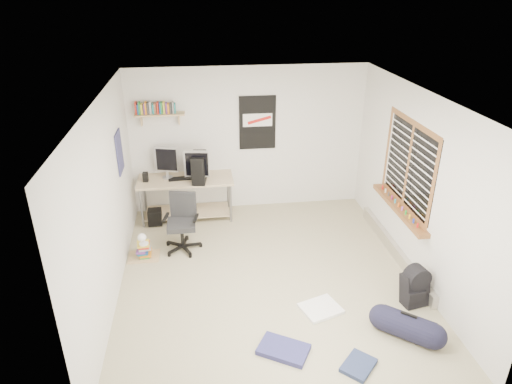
{
  "coord_description": "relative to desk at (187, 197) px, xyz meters",
  "views": [
    {
      "loc": [
        -0.84,
        -5.15,
        3.74
      ],
      "look_at": [
        -0.13,
        0.3,
        1.17
      ],
      "focal_mm": 32.0,
      "sensor_mm": 36.0,
      "label": 1
    }
  ],
  "objects": [
    {
      "name": "floor",
      "position": [
        1.11,
        -1.95,
        -0.37
      ],
      "size": [
        4.0,
        4.5,
        0.01
      ],
      "primitive_type": "cube",
      "color": "gray",
      "rests_on": "ground"
    },
    {
      "name": "ceiling",
      "position": [
        1.11,
        -1.95,
        2.14
      ],
      "size": [
        4.0,
        4.5,
        0.01
      ],
      "primitive_type": "cube",
      "color": "white",
      "rests_on": "ground"
    },
    {
      "name": "back_wall",
      "position": [
        1.11,
        0.3,
        0.89
      ],
      "size": [
        4.0,
        0.01,
        2.5
      ],
      "primitive_type": "cube",
      "color": "silver",
      "rests_on": "ground"
    },
    {
      "name": "left_wall",
      "position": [
        -0.9,
        -1.95,
        0.89
      ],
      "size": [
        0.01,
        4.5,
        2.5
      ],
      "primitive_type": "cube",
      "color": "silver",
      "rests_on": "ground"
    },
    {
      "name": "right_wall",
      "position": [
        3.11,
        -1.95,
        0.89
      ],
      "size": [
        0.01,
        4.5,
        2.5
      ],
      "primitive_type": "cube",
      "color": "silver",
      "rests_on": "ground"
    },
    {
      "name": "desk",
      "position": [
        0.0,
        0.0,
        0.0
      ],
      "size": [
        1.71,
        1.14,
        0.72
      ],
      "primitive_type": "cube",
      "rotation": [
        0.0,
        0.0,
        -0.31
      ],
      "color": "#C1B386",
      "rests_on": "floor"
    },
    {
      "name": "monitor_left",
      "position": [
        -0.29,
        0.05,
        0.57
      ],
      "size": [
        0.4,
        0.19,
        0.42
      ],
      "primitive_type": "cube",
      "rotation": [
        0.0,
        0.0,
        -0.26
      ],
      "color": "#96969A",
      "rests_on": "desk"
    },
    {
      "name": "monitor_right",
      "position": [
        0.2,
        -0.24,
        0.58
      ],
      "size": [
        0.41,
        0.16,
        0.44
      ],
      "primitive_type": "cube",
      "rotation": [
        0.0,
        0.0,
        -0.15
      ],
      "color": "#939497",
      "rests_on": "desk"
    },
    {
      "name": "pc_tower",
      "position": [
        0.24,
        -0.13,
        0.59
      ],
      "size": [
        0.26,
        0.47,
        0.47
      ],
      "primitive_type": "cube",
      "rotation": [
        0.0,
        0.0,
        -0.12
      ],
      "color": "black",
      "rests_on": "desk"
    },
    {
      "name": "keyboard",
      "position": [
        -0.06,
        -0.03,
        0.37
      ],
      "size": [
        0.45,
        0.19,
        0.02
      ],
      "primitive_type": "cube",
      "rotation": [
        0.0,
        0.0,
        0.09
      ],
      "color": "black",
      "rests_on": "desk"
    },
    {
      "name": "speaker_left",
      "position": [
        -0.64,
        -0.06,
        0.44
      ],
      "size": [
        0.09,
        0.09,
        0.16
      ],
      "primitive_type": "cube",
      "rotation": [
        0.0,
        0.0,
        -0.1
      ],
      "color": "black",
      "rests_on": "desk"
    },
    {
      "name": "speaker_right",
      "position": [
        0.29,
        -0.09,
        0.44
      ],
      "size": [
        0.11,
        0.11,
        0.18
      ],
      "primitive_type": "cube",
      "rotation": [
        0.0,
        0.0,
        -0.23
      ],
      "color": "black",
      "rests_on": "desk"
    },
    {
      "name": "office_chair",
      "position": [
        -0.07,
        -1.06,
        0.12
      ],
      "size": [
        0.69,
        0.69,
        0.88
      ],
      "primitive_type": "cube",
      "rotation": [
        0.0,
        0.0,
        -0.21
      ],
      "color": "#232325",
      "rests_on": "floor"
    },
    {
      "name": "wall_shelf",
      "position": [
        -0.34,
        0.19,
        1.42
      ],
      "size": [
        0.8,
        0.22,
        0.24
      ],
      "primitive_type": "cube",
      "color": "tan",
      "rests_on": "back_wall"
    },
    {
      "name": "poster_back_wall",
      "position": [
        1.26,
        0.28,
        1.19
      ],
      "size": [
        0.62,
        0.03,
        0.92
      ],
      "primitive_type": "cube",
      "color": "black",
      "rests_on": "back_wall"
    },
    {
      "name": "poster_left_wall",
      "position": [
        -0.88,
        -0.75,
        1.14
      ],
      "size": [
        0.02,
        0.42,
        0.6
      ],
      "primitive_type": "cube",
      "color": "navy",
      "rests_on": "left_wall"
    },
    {
      "name": "window",
      "position": [
        3.06,
        -1.65,
        1.08
      ],
      "size": [
        0.1,
        1.5,
        1.26
      ],
      "primitive_type": "cube",
      "color": "brown",
      "rests_on": "right_wall"
    },
    {
      "name": "baseboard_heater",
      "position": [
        3.06,
        -1.65,
        -0.28
      ],
      "size": [
        0.08,
        2.5,
        0.18
      ],
      "primitive_type": "cube",
      "color": "#B7B2A8",
      "rests_on": "floor"
    },
    {
      "name": "backpack",
      "position": [
        2.86,
        -2.72,
        -0.16
      ],
      "size": [
        0.37,
        0.32,
        0.43
      ],
      "primitive_type": "cube",
      "rotation": [
        0.0,
        0.0,
        0.2
      ],
      "color": "black",
      "rests_on": "floor"
    },
    {
      "name": "duffel_bag",
      "position": [
        2.5,
        -3.3,
        -0.22
      ],
      "size": [
        0.43,
        0.43,
        0.6
      ],
      "primitive_type": "cylinder",
      "rotation": [
        0.0,
        0.0,
        -0.71
      ],
      "color": "black",
      "rests_on": "floor"
    },
    {
      "name": "tshirt",
      "position": [
        1.65,
        -2.72,
        -0.34
      ],
      "size": [
        0.56,
        0.52,
        0.04
      ],
      "primitive_type": "cube",
      "rotation": [
        0.0,
        0.0,
        0.33
      ],
      "color": "white",
      "rests_on": "floor"
    },
    {
      "name": "jeans_a",
      "position": [
        1.06,
        -3.35,
        -0.33
      ],
      "size": [
        0.64,
        0.57,
        0.06
      ],
      "primitive_type": "cube",
      "rotation": [
        0.0,
        0.0,
        -0.54
      ],
      "color": "navy",
      "rests_on": "floor"
    },
    {
      "name": "jeans_b",
      "position": [
        1.81,
        -3.67,
        -0.34
      ],
      "size": [
        0.46,
        0.46,
        0.05
      ],
      "primitive_type": "cube",
      "rotation": [
        0.0,
        0.0,
        0.8
      ],
      "color": "#212C4C",
      "rests_on": "floor"
    },
    {
      "name": "book_stack",
      "position": [
        -0.64,
        -1.21,
        -0.21
      ],
      "size": [
        0.43,
        0.36,
        0.28
      ],
      "primitive_type": "cube",
      "rotation": [
        0.0,
        0.0,
        -0.05
      ],
      "color": "brown",
      "rests_on": "floor"
    },
    {
      "name": "desk_lamp",
      "position": [
        -0.62,
        -1.23,
        0.02
      ],
      "size": [
        0.17,
        0.24,
        0.22
      ],
      "primitive_type": "cube",
      "rotation": [
        0.0,
        0.0,
        -0.15
      ],
      "color": "white",
      "rests_on": "book_stack"
    },
    {
      "name": "subwoofer",
      "position": [
        -0.54,
        -0.22,
        -0.22
      ],
      "size": [
        0.23,
        0.23,
        0.25
      ],
      "primitive_type": "cube",
      "rotation": [
        0.0,
        0.0,
        0.02
      ],
      "color": "black",
      "rests_on": "floor"
    }
  ]
}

